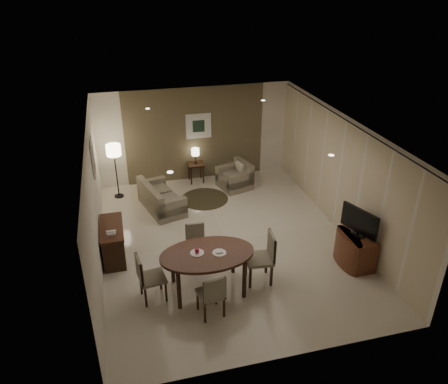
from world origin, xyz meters
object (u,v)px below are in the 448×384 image
object	(u,v)px
console_desk	(113,242)
sofa	(162,196)
chair_far	(197,246)
floor_lamp	(116,171)
armchair	(234,176)
chair_right	(259,258)
chair_near	(210,293)
chair_left	(152,277)
dining_table	(208,271)
tv_cabinet	(356,249)
side_table	(196,172)

from	to	relation	value
console_desk	sofa	xyz separation A→B (m)	(1.26, 1.85, -0.02)
chair_far	floor_lamp	xyz separation A→B (m)	(-1.47, 3.51, 0.32)
armchair	chair_right	bearing A→B (deg)	-24.45
chair_near	chair_far	size ratio (longest dim) A/B	1.05
chair_left	chair_far	bearing A→B (deg)	-57.65
dining_table	tv_cabinet	bearing A→B (deg)	0.88
tv_cabinet	floor_lamp	xyz separation A→B (m)	(-4.68, 4.32, 0.40)
chair_left	side_table	world-z (taller)	chair_left
chair_left	floor_lamp	xyz separation A→B (m)	(-0.47, 4.36, 0.27)
armchair	floor_lamp	distance (m)	3.23
side_table	armchair	bearing A→B (deg)	-34.62
dining_table	sofa	world-z (taller)	dining_table
chair_near	chair_left	size ratio (longest dim) A/B	0.95
armchair	floor_lamp	bearing A→B (deg)	-110.05
chair_left	chair_right	xyz separation A→B (m)	(2.08, 0.01, 0.04)
chair_near	side_table	xyz separation A→B (m)	(0.82, 5.44, -0.17)
tv_cabinet	armchair	bearing A→B (deg)	110.10
side_table	floor_lamp	world-z (taller)	floor_lamp
chair_right	chair_far	bearing A→B (deg)	-122.58
dining_table	floor_lamp	world-z (taller)	floor_lamp
chair_near	dining_table	bearing A→B (deg)	-107.29
chair_right	dining_table	bearing A→B (deg)	-83.20
chair_far	chair_left	bearing A→B (deg)	-136.93
tv_cabinet	chair_near	distance (m)	3.35
tv_cabinet	chair_left	xyz separation A→B (m)	(-4.22, -0.04, 0.13)
armchair	side_table	size ratio (longest dim) A/B	1.47
dining_table	side_table	bearing A→B (deg)	81.40
console_desk	chair_right	distance (m)	3.15
tv_cabinet	chair_right	xyz separation A→B (m)	(-2.14, -0.03, 0.17)
chair_right	floor_lamp	size ratio (longest dim) A/B	0.70
chair_right	side_table	size ratio (longest dim) A/B	1.85
chair_far	sofa	bearing A→B (deg)	101.80
console_desk	armchair	bearing A→B (deg)	36.95
dining_table	chair_right	distance (m)	1.04
tv_cabinet	chair_far	distance (m)	3.32
chair_near	chair_right	distance (m)	1.32
tv_cabinet	chair_right	size ratio (longest dim) A/B	0.86
floor_lamp	tv_cabinet	bearing A→B (deg)	-42.71
chair_far	tv_cabinet	bearing A→B (deg)	-11.71
chair_near	console_desk	bearing A→B (deg)	-62.96
chair_far	sofa	size ratio (longest dim) A/B	0.57
console_desk	side_table	size ratio (longest dim) A/B	2.13
tv_cabinet	console_desk	bearing A→B (deg)	162.95
chair_near	chair_left	xyz separation A→B (m)	(-0.95, 0.67, 0.03)
dining_table	chair_right	xyz separation A→B (m)	(1.03, 0.02, 0.10)
sofa	console_desk	bearing A→B (deg)	130.39
tv_cabinet	sofa	world-z (taller)	sofa
console_desk	chair_left	world-z (taller)	chair_left
chair_far	sofa	world-z (taller)	chair_far
chair_left	floor_lamp	bearing A→B (deg)	-2.04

